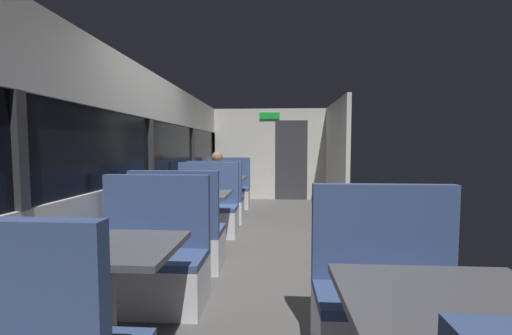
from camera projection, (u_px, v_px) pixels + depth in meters
ground_plane at (262, 253)px, 4.10m from camera, size 3.30×9.20×0.02m
carriage_window_panel_left at (149, 165)px, 4.11m from camera, size 0.09×8.48×2.30m
carriage_end_bulkhead at (272, 155)px, 8.19m from camera, size 2.90×0.11×2.30m
carriage_aisle_panel_right at (336, 156)px, 6.91m from camera, size 0.08×2.40×2.30m
dining_table_near_window at (106, 260)px, 2.03m from camera, size 0.90×0.70×0.74m
bench_near_window_facing_entry at (151, 267)px, 2.74m from camera, size 0.95×0.50×1.10m
dining_table_mid_window at (195, 201)px, 4.22m from camera, size 0.90×0.70×0.74m
bench_mid_window_facing_end at (179, 239)px, 3.55m from camera, size 0.95×0.50×1.10m
bench_mid_window_facing_entry at (207, 213)px, 4.94m from camera, size 0.95×0.50×1.10m
dining_table_far_window at (223, 182)px, 6.42m from camera, size 0.90×0.70×0.74m
bench_far_window_facing_end at (216, 204)px, 5.75m from camera, size 0.95×0.50×1.10m
bench_far_window_facing_entry at (228, 192)px, 7.14m from camera, size 0.95×0.50×1.10m
dining_table_front_aisle at (452, 321)px, 1.32m from camera, size 0.90×0.70×0.74m
bench_front_aisle_facing_entry at (390, 309)px, 2.03m from camera, size 0.95×0.50×1.10m
seated_passenger at (217, 192)px, 5.80m from camera, size 0.47×0.55×1.26m
coffee_cup_primary at (197, 191)px, 4.13m from camera, size 0.07×0.07×0.09m
coffee_cup_secondary at (215, 175)px, 6.32m from camera, size 0.07×0.07×0.09m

